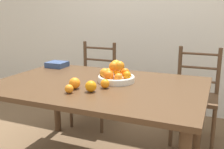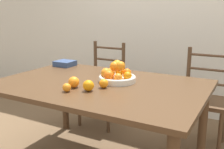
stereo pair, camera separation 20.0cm
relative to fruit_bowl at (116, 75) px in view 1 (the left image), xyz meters
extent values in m
cube|color=silver|center=(-0.10, 1.46, 0.51)|extent=(8.00, 0.06, 2.60)
cube|color=#4C331E|center=(-0.10, -0.10, -0.07)|extent=(1.63, 1.09, 0.03)
cylinder|color=#4C331E|center=(-0.84, 0.37, -0.44)|extent=(0.07, 0.07, 0.70)
cylinder|color=#4C331E|center=(0.63, 0.37, -0.44)|extent=(0.07, 0.07, 0.70)
cylinder|color=silver|center=(0.00, 0.00, -0.03)|extent=(0.29, 0.29, 0.04)
torus|color=silver|center=(0.00, 0.00, -0.01)|extent=(0.29, 0.29, 0.02)
sphere|color=orange|center=(0.10, -0.01, 0.01)|extent=(0.07, 0.07, 0.07)
sphere|color=orange|center=(0.05, 0.08, 0.01)|extent=(0.07, 0.07, 0.07)
sphere|color=orange|center=(-0.02, 0.09, 0.01)|extent=(0.08, 0.08, 0.08)
sphere|color=orange|center=(-0.08, 0.04, 0.01)|extent=(0.07, 0.07, 0.07)
sphere|color=orange|center=(-0.08, -0.03, 0.01)|extent=(0.08, 0.08, 0.08)
sphere|color=orange|center=(-0.02, -0.09, 0.02)|extent=(0.08, 0.08, 0.08)
sphere|color=orange|center=(0.05, -0.08, 0.00)|extent=(0.07, 0.07, 0.07)
sphere|color=orange|center=(0.04, -0.01, 0.08)|extent=(0.08, 0.08, 0.08)
sphere|color=orange|center=(0.00, 0.01, 0.08)|extent=(0.08, 0.08, 0.08)
sphere|color=orange|center=(-0.01, -0.03, 0.08)|extent=(0.07, 0.07, 0.07)
sphere|color=orange|center=(0.00, -0.20, -0.02)|extent=(0.07, 0.07, 0.07)
sphere|color=orange|center=(-0.06, -0.32, -0.01)|extent=(0.08, 0.08, 0.08)
sphere|color=orange|center=(-0.20, -0.30, -0.01)|extent=(0.08, 0.08, 0.08)
sphere|color=orange|center=(-0.18, -0.41, -0.02)|extent=(0.06, 0.06, 0.06)
cylinder|color=#513823|center=(-0.75, 0.50, -0.57)|extent=(0.04, 0.04, 0.44)
cylinder|color=#513823|center=(-0.37, 0.50, -0.57)|extent=(0.04, 0.04, 0.44)
cylinder|color=#513823|center=(-0.75, 0.86, -0.32)|extent=(0.04, 0.04, 0.94)
cylinder|color=#513823|center=(-0.37, 0.86, -0.32)|extent=(0.04, 0.04, 0.94)
cube|color=#513823|center=(-0.56, 0.68, -0.33)|extent=(0.42, 0.40, 0.04)
cylinder|color=#513823|center=(-0.56, 0.86, -0.20)|extent=(0.38, 0.03, 0.02)
cylinder|color=#513823|center=(-0.56, 0.86, -0.06)|extent=(0.38, 0.03, 0.02)
cylinder|color=#513823|center=(-0.56, 0.86, 0.08)|extent=(0.38, 0.03, 0.02)
cylinder|color=#513823|center=(0.38, 0.50, -0.57)|extent=(0.04, 0.04, 0.44)
cylinder|color=#513823|center=(0.76, 0.51, -0.57)|extent=(0.04, 0.04, 0.44)
cylinder|color=#513823|center=(0.37, 0.86, -0.32)|extent=(0.04, 0.04, 0.94)
cylinder|color=#513823|center=(0.75, 0.87, -0.32)|extent=(0.04, 0.04, 0.94)
cube|color=#513823|center=(0.57, 0.68, -0.33)|extent=(0.42, 0.40, 0.04)
cylinder|color=#513823|center=(0.56, 0.86, -0.20)|extent=(0.38, 0.03, 0.02)
cylinder|color=#513823|center=(0.56, 0.86, -0.06)|extent=(0.38, 0.03, 0.02)
cylinder|color=#513823|center=(0.56, 0.86, 0.08)|extent=(0.38, 0.03, 0.02)
cube|color=#334770|center=(-0.77, 0.30, -0.03)|extent=(0.19, 0.17, 0.05)
camera|label=1|loc=(0.76, -1.88, 0.49)|focal=42.00mm
camera|label=2|loc=(0.94, -1.80, 0.49)|focal=42.00mm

